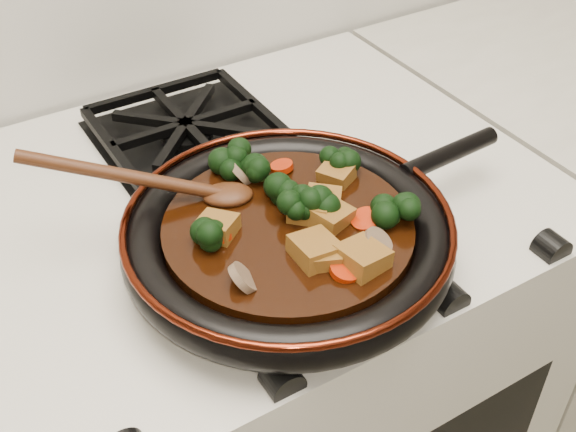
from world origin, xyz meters
TOP-DOWN VIEW (x-y plane):
  - stove at (0.00, 1.69)m, footprint 0.76×0.60m
  - burner_grate_front at (0.00, 1.55)m, footprint 0.23×0.23m
  - burner_grate_back at (0.00, 1.83)m, footprint 0.23×0.23m
  - skillet at (-0.01, 1.54)m, footprint 0.48×0.35m
  - braising_sauce at (-0.01, 1.54)m, footprint 0.26×0.26m
  - tofu_cube_0 at (0.03, 1.52)m, footprint 0.05×0.05m
  - tofu_cube_1 at (0.02, 1.55)m, footprint 0.06×0.06m
  - tofu_cube_2 at (0.03, 1.55)m, footprint 0.05×0.05m
  - tofu_cube_3 at (-0.08, 1.57)m, footprint 0.05×0.05m
  - tofu_cube_4 at (0.02, 1.45)m, footprint 0.05×0.05m
  - tofu_cube_5 at (-0.01, 1.48)m, footprint 0.04×0.04m
  - tofu_cube_6 at (0.07, 1.58)m, footprint 0.05×0.05m
  - tofu_cube_7 at (-0.02, 1.49)m, footprint 0.04×0.05m
  - broccoli_floret_0 at (0.00, 1.63)m, footprint 0.09×0.09m
  - broccoli_floret_1 at (0.00, 1.58)m, footprint 0.08×0.09m
  - broccoli_floret_2 at (0.09, 1.49)m, footprint 0.09×0.09m
  - broccoli_floret_3 at (0.00, 1.55)m, footprint 0.07×0.08m
  - broccoli_floret_4 at (0.09, 1.60)m, footprint 0.08×0.09m
  - broccoli_floret_5 at (0.02, 1.54)m, footprint 0.08×0.08m
  - broccoli_floret_6 at (-0.09, 1.56)m, footprint 0.07×0.07m
  - broccoli_floret_7 at (-0.01, 1.66)m, footprint 0.08×0.09m
  - carrot_coin_0 at (0.06, 1.50)m, footprint 0.03×0.03m
  - carrot_coin_1 at (0.02, 1.47)m, footprint 0.03×0.03m
  - carrot_coin_2 at (-0.09, 1.56)m, footprint 0.03×0.03m
  - carrot_coin_3 at (0.03, 1.63)m, footprint 0.03×0.03m
  - carrot_coin_4 at (-0.00, 1.45)m, footprint 0.03×0.03m
  - mushroom_slice_0 at (-0.09, 1.49)m, footprint 0.03×0.04m
  - mushroom_slice_1 at (-0.02, 1.64)m, footprint 0.03×0.04m
  - mushroom_slice_2 at (0.05, 1.47)m, footprint 0.05×0.05m
  - wooden_spoon at (-0.10, 1.64)m, footprint 0.14×0.09m

SIDE VIEW (x-z plane):
  - stove at x=0.00m, z-range 0.00..0.90m
  - burner_grate_front at x=0.00m, z-range 0.90..0.93m
  - burner_grate_back at x=0.00m, z-range 0.90..0.93m
  - skillet at x=-0.01m, z-range 0.92..0.97m
  - braising_sauce at x=-0.01m, z-range 0.94..0.96m
  - carrot_coin_0 at x=0.06m, z-range 0.96..0.97m
  - carrot_coin_1 at x=0.02m, z-range 0.96..0.97m
  - carrot_coin_2 at x=-0.09m, z-range 0.95..0.97m
  - carrot_coin_3 at x=0.03m, z-range 0.96..0.97m
  - carrot_coin_4 at x=0.00m, z-range 0.96..0.97m
  - mushroom_slice_0 at x=-0.09m, z-range 0.95..0.98m
  - mushroom_slice_1 at x=-0.02m, z-range 0.95..0.98m
  - mushroom_slice_2 at x=0.05m, z-range 0.95..0.98m
  - tofu_cube_5 at x=-0.01m, z-range 0.96..0.98m
  - tofu_cube_6 at x=0.07m, z-range 0.95..0.98m
  - tofu_cube_3 at x=-0.08m, z-range 0.95..0.98m
  - tofu_cube_2 at x=0.03m, z-range 0.95..0.98m
  - tofu_cube_0 at x=0.03m, z-range 0.95..0.98m
  - tofu_cube_7 at x=-0.02m, z-range 0.95..0.98m
  - tofu_cube_4 at x=0.02m, z-range 0.95..0.98m
  - tofu_cube_1 at x=0.02m, z-range 0.95..0.98m
  - broccoli_floret_1 at x=0.00m, z-range 0.94..1.00m
  - broccoli_floret_6 at x=-0.09m, z-range 0.93..1.00m
  - broccoli_floret_0 at x=0.00m, z-range 0.94..1.00m
  - broccoli_floret_2 at x=0.09m, z-range 0.93..1.00m
  - broccoli_floret_4 at x=0.09m, z-range 0.93..1.01m
  - broccoli_floret_7 at x=-0.01m, z-range 0.94..1.01m
  - broccoli_floret_5 at x=0.02m, z-range 0.93..1.01m
  - broccoli_floret_3 at x=0.00m, z-range 0.94..1.01m
  - wooden_spoon at x=-0.10m, z-range 0.87..1.09m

